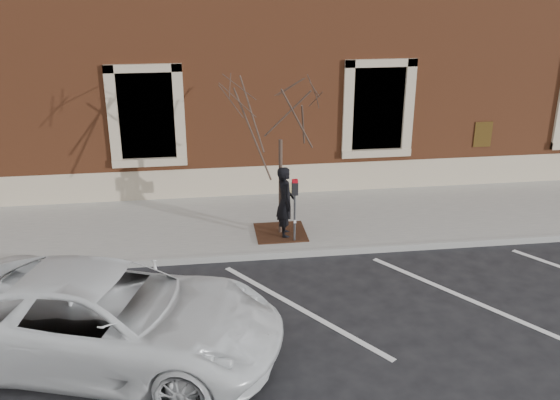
{
  "coord_description": "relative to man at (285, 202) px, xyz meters",
  "views": [
    {
      "loc": [
        -1.71,
        -12.17,
        6.15
      ],
      "look_at": [
        0.0,
        0.6,
        1.1
      ],
      "focal_mm": 40.0,
      "sensor_mm": 36.0,
      "label": 1
    }
  ],
  "objects": [
    {
      "name": "sapling",
      "position": [
        -0.09,
        0.15,
        2.03
      ],
      "size": [
        2.45,
        2.45,
        4.08
      ],
      "color": "#49382C",
      "rests_on": "sidewalk_near"
    },
    {
      "name": "white_truck",
      "position": [
        -3.44,
        -4.09,
        -0.2
      ],
      "size": [
        6.13,
        4.15,
        1.56
      ],
      "primitive_type": "imported",
      "rotation": [
        0.0,
        0.0,
        1.27
      ],
      "color": "white",
      "rests_on": "ground"
    },
    {
      "name": "parking_meter",
      "position": [
        0.16,
        -0.35,
        0.2
      ],
      "size": [
        0.13,
        0.1,
        1.48
      ],
      "rotation": [
        0.0,
        0.0,
        -0.04
      ],
      "color": "#595B60",
      "rests_on": "sidewalk_near"
    },
    {
      "name": "sidewalk_near",
      "position": [
        -0.14,
        0.97,
        -0.9
      ],
      "size": [
        40.0,
        3.5,
        0.15
      ],
      "primitive_type": "cube",
      "color": "#ADABA3",
      "rests_on": "ground"
    },
    {
      "name": "man",
      "position": [
        0.0,
        0.0,
        0.0
      ],
      "size": [
        0.41,
        0.61,
        1.65
      ],
      "primitive_type": "imported",
      "rotation": [
        0.0,
        0.0,
        1.54
      ],
      "color": "black",
      "rests_on": "sidewalk_near"
    },
    {
      "name": "curb_near",
      "position": [
        -0.14,
        -0.83,
        -0.9
      ],
      "size": [
        40.0,
        0.12,
        0.15
      ],
      "primitive_type": "cube",
      "color": "#9E9E99",
      "rests_on": "ground"
    },
    {
      "name": "parking_stripes",
      "position": [
        -0.14,
        -2.98,
        -0.97
      ],
      "size": [
        28.0,
        4.4,
        0.01
      ],
      "primitive_type": null,
      "color": "silver",
      "rests_on": "ground"
    },
    {
      "name": "tree_grate",
      "position": [
        -0.09,
        0.15,
        -0.81
      ],
      "size": [
        1.16,
        1.16,
        0.03
      ],
      "primitive_type": "cube",
      "color": "#412214",
      "rests_on": "sidewalk_near"
    },
    {
      "name": "building_civic",
      "position": [
        -0.14,
        6.96,
        3.02
      ],
      "size": [
        40.0,
        8.62,
        8.0
      ],
      "color": "brown",
      "rests_on": "ground"
    },
    {
      "name": "ground",
      "position": [
        -0.14,
        -0.78,
        -0.98
      ],
      "size": [
        120.0,
        120.0,
        0.0
      ],
      "primitive_type": "plane",
      "color": "#28282B",
      "rests_on": "ground"
    }
  ]
}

